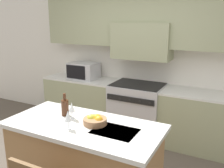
{
  "coord_description": "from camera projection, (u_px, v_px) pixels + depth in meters",
  "views": [
    {
      "loc": [
        1.48,
        -2.08,
        2.03
      ],
      "look_at": [
        0.05,
        0.7,
        1.19
      ],
      "focal_mm": 40.0,
      "sensor_mm": 36.0,
      "label": 1
    }
  ],
  "objects": [
    {
      "name": "back_cabinetry",
      "position": [
        145.0,
        43.0,
        4.29
      ],
      "size": [
        10.0,
        0.46,
        2.7
      ],
      "color": "silver",
      "rests_on": "ground_plane"
    },
    {
      "name": "range_stove",
      "position": [
        137.0,
        110.0,
        4.35
      ],
      "size": [
        0.88,
        0.7,
        0.94
      ],
      "color": "#B7B7BC",
      "rests_on": "ground_plane"
    },
    {
      "name": "kitchen_island",
      "position": [
        84.0,
        163.0,
        2.75
      ],
      "size": [
        1.68,
        0.81,
        0.94
      ],
      "color": "olive",
      "rests_on": "ground_plane"
    },
    {
      "name": "wine_glass_far",
      "position": [
        72.0,
        108.0,
        2.73
      ],
      "size": [
        0.07,
        0.07,
        0.19
      ],
      "color": "white",
      "rests_on": "kitchen_island"
    },
    {
      "name": "microwave",
      "position": [
        84.0,
        70.0,
        4.7
      ],
      "size": [
        0.52,
        0.39,
        0.3
      ],
      "color": "#B7B7BC",
      "rests_on": "back_counter"
    },
    {
      "name": "wine_bottle",
      "position": [
        65.0,
        107.0,
        2.84
      ],
      "size": [
        0.08,
        0.08,
        0.26
      ],
      "color": "#422314",
      "rests_on": "kitchen_island"
    },
    {
      "name": "back_counter",
      "position": [
        138.0,
        110.0,
        4.37
      ],
      "size": [
        3.69,
        0.62,
        0.91
      ],
      "color": "gray",
      "rests_on": "ground_plane"
    },
    {
      "name": "wine_glass_near",
      "position": [
        68.0,
        117.0,
        2.48
      ],
      "size": [
        0.07,
        0.07,
        0.19
      ],
      "color": "white",
      "rests_on": "kitchen_island"
    },
    {
      "name": "fruit_bowl",
      "position": [
        95.0,
        120.0,
        2.62
      ],
      "size": [
        0.25,
        0.25,
        0.1
      ],
      "color": "#996B47",
      "rests_on": "kitchen_island"
    }
  ]
}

